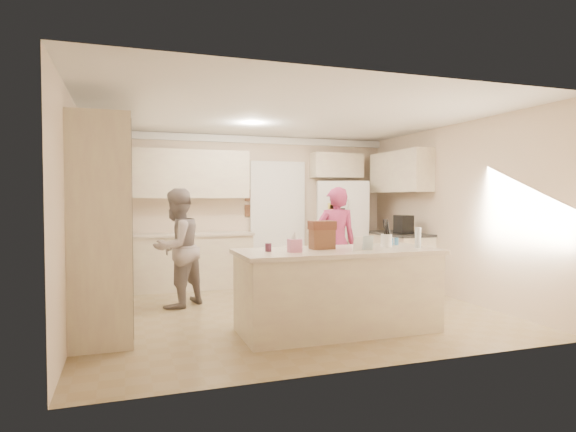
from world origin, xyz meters
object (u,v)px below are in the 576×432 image
object	(u,v)px
utensil_crock	(386,241)
teen_girl	(336,243)
refrigerator	(342,231)
coffee_maker	(404,224)
teen_boy	(177,248)
dollhouse_body	(322,239)
island_base	(338,292)
tissue_box	(295,246)

from	to	relation	value
utensil_crock	teen_girl	bearing A→B (deg)	87.50
refrigerator	coffee_maker	bearing A→B (deg)	-43.56
utensil_crock	teen_boy	distance (m)	2.86
coffee_maker	teen_girl	size ratio (longest dim) A/B	0.18
teen_boy	dollhouse_body	bearing A→B (deg)	88.74
refrigerator	dollhouse_body	xyz separation A→B (m)	(-1.62, -2.95, 0.14)
refrigerator	teen_girl	xyz separation A→B (m)	(-0.75, -1.42, -0.07)
teen_boy	refrigerator	bearing A→B (deg)	160.48
coffee_maker	utensil_crock	xyz separation A→B (m)	(-1.40, -1.85, -0.07)
coffee_maker	teen_boy	distance (m)	3.66
coffee_maker	dollhouse_body	bearing A→B (deg)	-140.71
island_base	dollhouse_body	distance (m)	0.62
coffee_maker	utensil_crock	bearing A→B (deg)	-127.12
refrigerator	coffee_maker	size ratio (longest dim) A/B	6.00
coffee_maker	teen_girl	world-z (taller)	teen_girl
tissue_box	dollhouse_body	distance (m)	0.45
coffee_maker	utensil_crock	distance (m)	2.32
refrigerator	teen_boy	distance (m)	3.31
utensil_crock	teen_boy	bearing A→B (deg)	141.99
island_base	tissue_box	distance (m)	0.79
dollhouse_body	teen_boy	size ratio (longest dim) A/B	0.16
refrigerator	utensil_crock	size ratio (longest dim) A/B	12.00
coffee_maker	utensil_crock	size ratio (longest dim) A/B	2.00
coffee_maker	island_base	distance (m)	2.87
refrigerator	teen_girl	world-z (taller)	refrigerator
island_base	teen_boy	xyz separation A→B (m)	(-1.60, 1.80, 0.38)
tissue_box	teen_girl	bearing A→B (deg)	53.74
island_base	dollhouse_body	xyz separation A→B (m)	(-0.15, 0.10, 0.60)
island_base	dollhouse_body	bearing A→B (deg)	146.31
refrigerator	teen_boy	bearing A→B (deg)	-138.21
teen_boy	teen_girl	bearing A→B (deg)	134.12
island_base	utensil_crock	distance (m)	0.86
coffee_maker	teen_girl	bearing A→B (deg)	-168.53
dollhouse_body	utensil_crock	bearing A→B (deg)	-3.58
utensil_crock	teen_girl	size ratio (longest dim) A/B	0.09
dollhouse_body	refrigerator	bearing A→B (deg)	61.14
utensil_crock	tissue_box	world-z (taller)	utensil_crock
island_base	utensil_crock	bearing A→B (deg)	4.40
tissue_box	teen_boy	size ratio (longest dim) A/B	0.09
refrigerator	utensil_crock	bearing A→B (deg)	-85.61
refrigerator	teen_girl	size ratio (longest dim) A/B	1.08
utensil_crock	teen_boy	size ratio (longest dim) A/B	0.09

